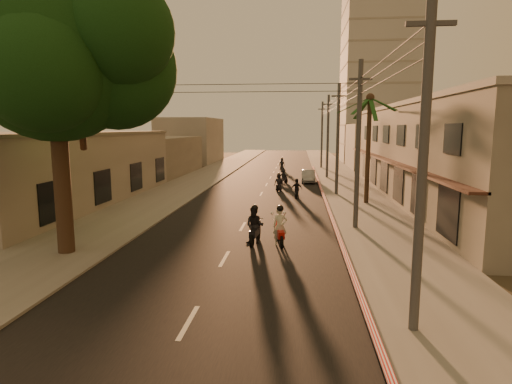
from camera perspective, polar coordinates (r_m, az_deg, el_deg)
ground at (r=16.47m, az=-5.43°, el=-10.98°), size 160.00×160.00×0.00m
road at (r=35.77m, az=0.70°, el=-0.27°), size 10.00×140.00×0.02m
sidewalk_right at (r=35.91m, az=12.71°, el=-0.36°), size 5.00×140.00×0.12m
sidewalk_left at (r=37.16m, az=-10.89°, el=-0.01°), size 5.00×140.00×0.12m
curb_stripe at (r=30.77m, az=9.40°, el=-1.66°), size 0.20×60.00×0.20m
shophouse_row at (r=35.02m, az=23.89°, el=4.80°), size 8.80×34.20×7.30m
left_building at (r=33.94m, az=-24.51°, el=2.89°), size 8.20×24.20×5.20m
distant_tower at (r=72.89m, az=16.42°, el=14.91°), size 12.10×12.10×28.00m
broadleaf_tree at (r=20.09m, az=-24.19°, el=16.36°), size 9.60×8.70×12.10m
palm_tree at (r=31.66m, az=14.94°, el=11.27°), size 5.00×5.00×8.20m
utility_poles at (r=35.38m, az=10.94°, el=10.09°), size 1.20×48.26×9.00m
filler_right at (r=61.26m, az=16.04°, el=5.88°), size 8.00×14.00×6.00m
filler_left_near at (r=52.19m, az=-13.47°, el=4.70°), size 8.00×14.00×4.40m
filler_left_far at (r=69.38m, az=-8.63°, el=6.81°), size 8.00×14.00×7.00m
scooter_red at (r=20.17m, az=3.21°, el=-4.75°), size 0.88×1.96×1.95m
scooter_mid_a at (r=20.32m, az=-0.16°, el=-4.60°), size 1.05×1.95×1.92m
scooter_mid_b at (r=33.67m, az=5.44°, el=0.34°), size 0.90×1.61×1.57m
scooter_far_a at (r=37.28m, az=3.05°, el=1.20°), size 0.92×1.64×1.62m
scooter_far_b at (r=41.95m, az=3.63°, el=2.06°), size 1.48×1.55×1.66m
parked_car at (r=43.72m, az=6.96°, el=2.10°), size 1.39×3.86×1.27m
scooter_far_c at (r=55.47m, az=3.48°, el=3.64°), size 0.95×1.71×1.69m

